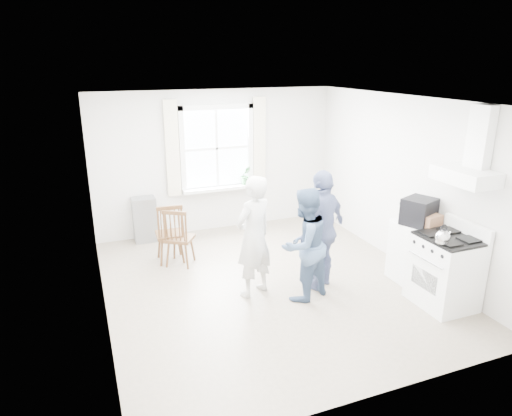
{
  "coord_description": "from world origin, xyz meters",
  "views": [
    {
      "loc": [
        -2.34,
        -5.46,
        3.1
      ],
      "look_at": [
        -0.12,
        0.2,
        1.11
      ],
      "focal_mm": 32.0,
      "sensor_mm": 36.0,
      "label": 1
    }
  ],
  "objects_px": {
    "stereo_stack": "(419,211)",
    "windsor_chair_b": "(177,232)",
    "windsor_chair_a": "(170,228)",
    "low_cabinet": "(413,252)",
    "person_mid": "(304,245)",
    "gas_stove": "(445,270)",
    "person_right": "(322,230)",
    "person_left": "(254,237)"
  },
  "relations": [
    {
      "from": "stereo_stack",
      "to": "windsor_chair_b",
      "type": "distance_m",
      "value": 3.55
    },
    {
      "from": "stereo_stack",
      "to": "windsor_chair_a",
      "type": "relative_size",
      "value": 0.53
    },
    {
      "from": "low_cabinet",
      "to": "windsor_chair_a",
      "type": "height_order",
      "value": "windsor_chair_a"
    },
    {
      "from": "low_cabinet",
      "to": "person_mid",
      "type": "distance_m",
      "value": 1.74
    },
    {
      "from": "low_cabinet",
      "to": "windsor_chair_b",
      "type": "xyz_separation_m",
      "value": [
        -3.07,
        1.71,
        0.13
      ]
    },
    {
      "from": "stereo_stack",
      "to": "windsor_chair_b",
      "type": "height_order",
      "value": "stereo_stack"
    },
    {
      "from": "gas_stove",
      "to": "stereo_stack",
      "type": "bearing_deg",
      "value": 85.93
    },
    {
      "from": "stereo_stack",
      "to": "person_mid",
      "type": "xyz_separation_m",
      "value": [
        -1.68,
        0.19,
        -0.32
      ]
    },
    {
      "from": "windsor_chair_a",
      "to": "low_cabinet",
      "type": "bearing_deg",
      "value": -30.82
    },
    {
      "from": "windsor_chair_b",
      "to": "low_cabinet",
      "type": "bearing_deg",
      "value": -29.05
    },
    {
      "from": "gas_stove",
      "to": "person_right",
      "type": "bearing_deg",
      "value": 139.97
    },
    {
      "from": "windsor_chair_a",
      "to": "person_right",
      "type": "relative_size",
      "value": 0.58
    },
    {
      "from": "person_right",
      "to": "windsor_chair_b",
      "type": "bearing_deg",
      "value": -66.73
    },
    {
      "from": "stereo_stack",
      "to": "person_mid",
      "type": "relative_size",
      "value": 0.34
    },
    {
      "from": "windsor_chair_b",
      "to": "person_mid",
      "type": "relative_size",
      "value": 0.62
    },
    {
      "from": "windsor_chair_a",
      "to": "person_mid",
      "type": "relative_size",
      "value": 0.64
    },
    {
      "from": "person_left",
      "to": "person_mid",
      "type": "bearing_deg",
      "value": 125.98
    },
    {
      "from": "low_cabinet",
      "to": "stereo_stack",
      "type": "height_order",
      "value": "stereo_stack"
    },
    {
      "from": "person_right",
      "to": "low_cabinet",
      "type": "bearing_deg",
      "value": 136.26
    },
    {
      "from": "gas_stove",
      "to": "low_cabinet",
      "type": "relative_size",
      "value": 1.24
    },
    {
      "from": "stereo_stack",
      "to": "person_right",
      "type": "relative_size",
      "value": 0.31
    },
    {
      "from": "stereo_stack",
      "to": "windsor_chair_b",
      "type": "xyz_separation_m",
      "value": [
        -3.05,
        1.76,
        -0.51
      ]
    },
    {
      "from": "low_cabinet",
      "to": "person_right",
      "type": "distance_m",
      "value": 1.42
    },
    {
      "from": "windsor_chair_b",
      "to": "stereo_stack",
      "type": "bearing_deg",
      "value": -29.98
    },
    {
      "from": "gas_stove",
      "to": "person_left",
      "type": "height_order",
      "value": "person_left"
    },
    {
      "from": "gas_stove",
      "to": "person_left",
      "type": "xyz_separation_m",
      "value": [
        -2.21,
        1.17,
        0.36
      ]
    },
    {
      "from": "windsor_chair_b",
      "to": "person_right",
      "type": "xyz_separation_m",
      "value": [
        1.76,
        -1.36,
        0.27
      ]
    },
    {
      "from": "low_cabinet",
      "to": "person_mid",
      "type": "xyz_separation_m",
      "value": [
        -1.7,
        0.14,
        0.32
      ]
    },
    {
      "from": "person_left",
      "to": "person_right",
      "type": "bearing_deg",
      "value": 148.6
    },
    {
      "from": "gas_stove",
      "to": "stereo_stack",
      "type": "distance_m",
      "value": 0.89
    },
    {
      "from": "person_mid",
      "to": "gas_stove",
      "type": "bearing_deg",
      "value": 132.63
    },
    {
      "from": "windsor_chair_a",
      "to": "person_mid",
      "type": "distance_m",
      "value": 2.26
    },
    {
      "from": "low_cabinet",
      "to": "person_left",
      "type": "relative_size",
      "value": 0.54
    },
    {
      "from": "gas_stove",
      "to": "windsor_chair_b",
      "type": "bearing_deg",
      "value": 141.29
    },
    {
      "from": "stereo_stack",
      "to": "windsor_chair_a",
      "type": "height_order",
      "value": "stereo_stack"
    },
    {
      "from": "windsor_chair_b",
      "to": "person_right",
      "type": "relative_size",
      "value": 0.56
    },
    {
      "from": "low_cabinet",
      "to": "person_right",
      "type": "height_order",
      "value": "person_right"
    },
    {
      "from": "low_cabinet",
      "to": "windsor_chair_a",
      "type": "relative_size",
      "value": 0.91
    },
    {
      "from": "stereo_stack",
      "to": "person_right",
      "type": "bearing_deg",
      "value": 162.83
    },
    {
      "from": "gas_stove",
      "to": "person_left",
      "type": "distance_m",
      "value": 2.53
    },
    {
      "from": "windsor_chair_a",
      "to": "person_left",
      "type": "distance_m",
      "value": 1.66
    },
    {
      "from": "low_cabinet",
      "to": "person_left",
      "type": "height_order",
      "value": "person_left"
    }
  ]
}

